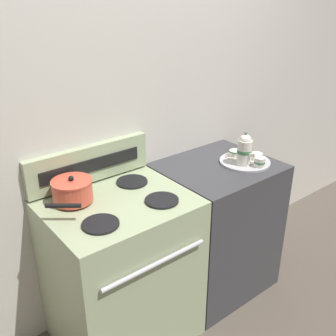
{
  "coord_description": "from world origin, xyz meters",
  "views": [
    {
      "loc": [
        -1.29,
        -1.58,
        1.95
      ],
      "look_at": [
        -0.0,
        0.03,
        1.01
      ],
      "focal_mm": 42.0,
      "sensor_mm": 36.0,
      "label": 1
    }
  ],
  "objects_px": {
    "teacup_right": "(235,154)",
    "saucepan": "(72,191)",
    "teacup_left": "(256,157)",
    "serving_tray": "(245,162)",
    "stove": "(122,272)",
    "creamer_jug": "(259,162)",
    "teapot": "(245,150)"
  },
  "relations": [
    {
      "from": "serving_tray",
      "to": "stove",
      "type": "bearing_deg",
      "value": 175.34
    },
    {
      "from": "saucepan",
      "to": "teapot",
      "type": "xyz_separation_m",
      "value": [
        1.05,
        -0.24,
        0.04
      ]
    },
    {
      "from": "stove",
      "to": "teacup_left",
      "type": "height_order",
      "value": "teacup_left"
    },
    {
      "from": "stove",
      "to": "teacup_left",
      "type": "bearing_deg",
      "value": -6.38
    },
    {
      "from": "stove",
      "to": "teapot",
      "type": "bearing_deg",
      "value": -7.04
    },
    {
      "from": "teapot",
      "to": "teacup_left",
      "type": "relative_size",
      "value": 1.76
    },
    {
      "from": "teacup_right",
      "to": "saucepan",
      "type": "bearing_deg",
      "value": 173.34
    },
    {
      "from": "serving_tray",
      "to": "teapot",
      "type": "bearing_deg",
      "value": -147.25
    },
    {
      "from": "teapot",
      "to": "teacup_right",
      "type": "bearing_deg",
      "value": 67.53
    },
    {
      "from": "serving_tray",
      "to": "creamer_jug",
      "type": "distance_m",
      "value": 0.12
    },
    {
      "from": "stove",
      "to": "teacup_left",
      "type": "relative_size",
      "value": 7.62
    },
    {
      "from": "serving_tray",
      "to": "teacup_right",
      "type": "bearing_deg",
      "value": 91.18
    },
    {
      "from": "teacup_right",
      "to": "serving_tray",
      "type": "bearing_deg",
      "value": -88.82
    },
    {
      "from": "teapot",
      "to": "saucepan",
      "type": "bearing_deg",
      "value": 166.87
    },
    {
      "from": "teacup_right",
      "to": "creamer_jug",
      "type": "height_order",
      "value": "creamer_jug"
    },
    {
      "from": "serving_tray",
      "to": "creamer_jug",
      "type": "xyz_separation_m",
      "value": [
        -0.0,
        -0.12,
        0.04
      ]
    },
    {
      "from": "teacup_left",
      "to": "creamer_jug",
      "type": "height_order",
      "value": "creamer_jug"
    },
    {
      "from": "teacup_left",
      "to": "teacup_right",
      "type": "height_order",
      "value": "same"
    },
    {
      "from": "saucepan",
      "to": "teacup_right",
      "type": "bearing_deg",
      "value": -6.66
    },
    {
      "from": "teacup_left",
      "to": "teacup_right",
      "type": "distance_m",
      "value": 0.14
    },
    {
      "from": "stove",
      "to": "saucepan",
      "type": "xyz_separation_m",
      "value": [
        -0.19,
        0.14,
        0.53
      ]
    },
    {
      "from": "teacup_right",
      "to": "creamer_jug",
      "type": "distance_m",
      "value": 0.2
    },
    {
      "from": "teapot",
      "to": "teacup_right",
      "type": "relative_size",
      "value": 1.76
    },
    {
      "from": "teapot",
      "to": "creamer_jug",
      "type": "relative_size",
      "value": 3.08
    },
    {
      "from": "saucepan",
      "to": "creamer_jug",
      "type": "xyz_separation_m",
      "value": [
        1.1,
        -0.33,
        -0.03
      ]
    },
    {
      "from": "creamer_jug",
      "to": "teacup_left",
      "type": "bearing_deg",
      "value": 49.91
    },
    {
      "from": "teacup_right",
      "to": "teapot",
      "type": "bearing_deg",
      "value": -112.47
    },
    {
      "from": "teacup_left",
      "to": "creamer_jug",
      "type": "relative_size",
      "value": 1.75
    },
    {
      "from": "creamer_jug",
      "to": "stove",
      "type": "bearing_deg",
      "value": 168.19
    },
    {
      "from": "stove",
      "to": "saucepan",
      "type": "distance_m",
      "value": 0.58
    },
    {
      "from": "stove",
      "to": "teapot",
      "type": "height_order",
      "value": "teapot"
    },
    {
      "from": "teacup_right",
      "to": "teacup_left",
      "type": "bearing_deg",
      "value": -59.93
    }
  ]
}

